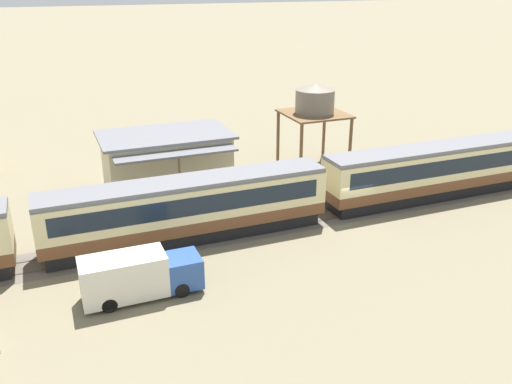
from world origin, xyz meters
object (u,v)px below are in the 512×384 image
object	(u,v)px
delivery_truck_blue	(138,275)
water_tower	(315,102)
passenger_train	(192,206)
station_building	(167,160)

from	to	relation	value
delivery_truck_blue	water_tower	bearing A→B (deg)	39.93
passenger_train	station_building	xyz separation A→B (m)	(0.64, 9.75, -0.02)
water_tower	delivery_truck_blue	xyz separation A→B (m)	(-18.31, -15.33, -4.63)
station_building	water_tower	size ratio (longest dim) A/B	1.37
passenger_train	water_tower	xyz separation A→B (m)	(13.79, 9.74, 3.61)
passenger_train	water_tower	distance (m)	17.26
water_tower	delivery_truck_blue	size ratio (longest dim) A/B	1.18
delivery_truck_blue	station_building	bearing A→B (deg)	71.39
station_building	passenger_train	bearing A→B (deg)	-93.77
passenger_train	delivery_truck_blue	distance (m)	7.26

